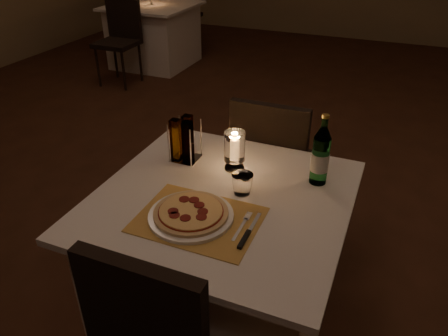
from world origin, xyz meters
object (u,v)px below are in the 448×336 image
at_px(chair_far, 272,157).
at_px(pizza, 191,212).
at_px(hurricane_candle, 235,148).
at_px(tumbler, 242,184).
at_px(neighbor_table_left, 154,35).
at_px(main_table, 222,264).
at_px(water_bottle, 320,156).
at_px(plate, 191,216).

distance_m(chair_far, pizza, 0.92).
bearing_deg(hurricane_candle, tumbler, -59.41).
distance_m(chair_far, neighbor_table_left, 3.66).
distance_m(main_table, neighbor_table_left, 4.22).
relative_size(main_table, water_bottle, 3.24).
height_order(pizza, hurricane_candle, hurricane_candle).
distance_m(pizza, hurricane_candle, 0.41).
relative_size(main_table, plate, 3.12).
xyz_separation_m(tumbler, hurricane_candle, (-0.10, 0.17, 0.06)).
relative_size(chair_far, plate, 2.81).
distance_m(tumbler, hurricane_candle, 0.21).
distance_m(tumbler, water_bottle, 0.34).
bearing_deg(main_table, hurricane_candle, 98.81).
distance_m(water_bottle, neighbor_table_left, 4.25).
xyz_separation_m(main_table, water_bottle, (0.33, 0.25, 0.49)).
xyz_separation_m(pizza, tumbler, (0.12, 0.23, 0.02)).
bearing_deg(hurricane_candle, pizza, -92.25).
relative_size(main_table, chair_far, 1.11).
distance_m(chair_far, water_bottle, 0.65).
relative_size(plate, hurricane_candle, 1.79).
bearing_deg(water_bottle, main_table, -142.72).
height_order(main_table, chair_far, chair_far).
relative_size(main_table, tumbler, 11.38).
xyz_separation_m(chair_far, neighbor_table_left, (-2.39, 2.76, -0.18)).
relative_size(hurricane_candle, neighbor_table_left, 0.18).
height_order(plate, pizza, pizza).
relative_size(pizza, neighbor_table_left, 0.28).
xyz_separation_m(main_table, plate, (-0.05, -0.18, 0.38)).
height_order(tumbler, hurricane_candle, hurricane_candle).
bearing_deg(water_bottle, plate, -131.43).
bearing_deg(water_bottle, tumbler, -142.69).
bearing_deg(plate, neighbor_table_left, 122.65).
xyz_separation_m(hurricane_candle, neighbor_table_left, (-2.36, 3.26, -0.47)).
bearing_deg(neighbor_table_left, hurricane_candle, -54.07).
distance_m(plate, water_bottle, 0.59).
bearing_deg(tumbler, chair_far, 95.75).
bearing_deg(neighbor_table_left, tumbler, -54.32).
bearing_deg(chair_far, main_table, -90.00).
bearing_deg(tumbler, main_table, -142.83).
bearing_deg(water_bottle, hurricane_candle, -175.19).
bearing_deg(water_bottle, neighbor_table_left, 130.20).
height_order(main_table, pizza, pizza).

